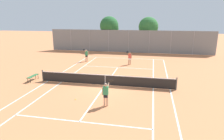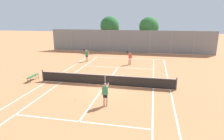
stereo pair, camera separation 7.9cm
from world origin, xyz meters
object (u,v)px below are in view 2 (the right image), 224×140
Objects in this scene: tennis_net at (105,80)px; loose_tennis_ball_4 at (92,78)px; loose_tennis_ball_0 at (96,70)px; loose_tennis_ball_2 at (126,83)px; player_near_side at (105,93)px; loose_tennis_ball_3 at (75,99)px; player_far_left at (87,55)px; player_far_right at (130,57)px; tree_behind_left at (110,26)px; tree_behind_right at (149,28)px; courtside_bench at (33,76)px.

tennis_net is 2.54m from loose_tennis_ball_4.
tennis_net reaches higher than loose_tennis_ball_4.
loose_tennis_ball_2 is (3.88, -3.68, 0.00)m from loose_tennis_ball_0.
player_near_side reaches higher than loose_tennis_ball_3.
player_near_side and player_far_left have the same top height.
tennis_net is 4.20m from player_near_side.
player_far_right is 0.30× the size of tree_behind_left.
tree_behind_right is at bearing 80.79° from tennis_net.
tennis_net reaches higher than loose_tennis_ball_0.
player_far_right is 11.98m from loose_tennis_ball_3.
player_far_left is 12.80m from loose_tennis_ball_3.
tree_behind_left is 1.02× the size of tree_behind_right.
tennis_net is 181.82× the size of loose_tennis_ball_2.
courtside_bench is 0.26× the size of tree_behind_right.
loose_tennis_ball_2 is 18.79m from tree_behind_left.
tree_behind_left is at bearing 95.55° from loose_tennis_ball_0.
loose_tennis_ball_0 is at bearing 109.99° from player_near_side.
courtside_bench reaches higher than loose_tennis_ball_4.
tree_behind_right reaches higher than loose_tennis_ball_3.
tree_behind_left is at bearing 106.55° from loose_tennis_ball_2.
player_near_side is 2.60m from loose_tennis_ball_3.
player_far_left is 26.88× the size of loose_tennis_ball_0.
loose_tennis_ball_3 is 22.49m from tree_behind_left.
tree_behind_left reaches higher than loose_tennis_ball_3.
loose_tennis_ball_3 is 5.31m from loose_tennis_ball_4.
loose_tennis_ball_0 is at bearing 95.36° from loose_tennis_ball_3.
loose_tennis_ball_2 is at bearing 81.70° from player_near_side.
player_near_side is 26.88× the size of loose_tennis_ball_3.
player_far_right reaches higher than tennis_net.
player_far_right is at bearing 65.24° from loose_tennis_ball_4.
tree_behind_left is (1.16, 9.67, 3.23)m from player_far_left.
player_far_left reaches higher than loose_tennis_ball_0.
courtside_bench is at bearing -100.57° from tree_behind_left.
player_near_side reaches higher than loose_tennis_ball_0.
player_near_side is 14.07m from player_far_left.
loose_tennis_ball_3 and loose_tennis_ball_4 have the same top height.
tree_behind_right is (10.05, 19.17, 3.60)m from courtside_bench.
loose_tennis_ball_0 and loose_tennis_ball_3 have the same top height.
loose_tennis_ball_2 is 3.59m from loose_tennis_ball_4.
loose_tennis_ball_2 is at bearing -13.82° from loose_tennis_ball_4.
loose_tennis_ball_3 is at bearing -101.18° from tree_behind_right.
loose_tennis_ball_3 is (-1.38, -3.53, -0.48)m from tennis_net.
player_far_left is 0.31× the size of tree_behind_right.
tennis_net is at bearing -99.21° from tree_behind_right.
tree_behind_left reaches higher than player_near_side.
player_far_right is at bearing 81.69° from tennis_net.
player_far_left is 13.25m from tree_behind_right.
player_near_side is at bearing -70.01° from loose_tennis_ball_0.
tree_behind_right is (7.74, 10.30, 3.08)m from player_far_left.
courtside_bench is (-7.96, 4.02, -0.52)m from player_near_side.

